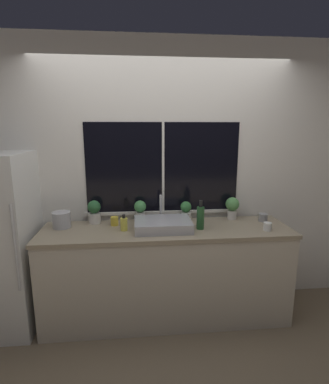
% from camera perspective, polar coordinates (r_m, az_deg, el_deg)
% --- Properties ---
extents(ground_plane, '(14.00, 14.00, 0.00)m').
position_cam_1_polar(ground_plane, '(3.01, 0.99, -25.62)').
color(ground_plane, brown).
extents(wall_back, '(8.00, 0.09, 2.70)m').
position_cam_1_polar(wall_back, '(3.08, -0.33, 2.94)').
color(wall_back, silver).
rests_on(wall_back, ground_plane).
extents(wall_right, '(0.06, 7.00, 2.70)m').
position_cam_1_polar(wall_right, '(4.63, 27.34, 4.71)').
color(wall_right, silver).
rests_on(wall_right, ground_plane).
extents(counter, '(2.34, 0.62, 0.92)m').
position_cam_1_polar(counter, '(3.01, 0.36, -15.20)').
color(counter, beige).
rests_on(counter, ground_plane).
extents(sink, '(0.52, 0.43, 0.28)m').
position_cam_1_polar(sink, '(2.80, -0.34, -6.18)').
color(sink, '#ADADB2').
rests_on(sink, counter).
extents(potted_plant_far_left, '(0.13, 0.13, 0.23)m').
position_cam_1_polar(potted_plant_far_left, '(3.03, -13.23, -3.63)').
color(potted_plant_far_left, silver).
rests_on(potted_plant_far_left, counter).
extents(potted_plant_center_left, '(0.12, 0.12, 0.22)m').
position_cam_1_polar(potted_plant_center_left, '(3.00, -4.66, -3.44)').
color(potted_plant_center_left, silver).
rests_on(potted_plant_center_left, counter).
extents(potted_plant_center_right, '(0.11, 0.11, 0.20)m').
position_cam_1_polar(potted_plant_center_right, '(3.05, 4.09, -3.64)').
color(potted_plant_center_right, silver).
rests_on(potted_plant_center_right, counter).
extents(potted_plant_far_right, '(0.14, 0.14, 0.23)m').
position_cam_1_polar(potted_plant_far_right, '(3.15, 12.79, -2.70)').
color(potted_plant_far_right, silver).
rests_on(potted_plant_far_right, counter).
extents(soap_bottle, '(0.07, 0.07, 0.15)m').
position_cam_1_polar(soap_bottle, '(2.78, -7.73, -6.02)').
color(soap_bottle, '#DBD14C').
rests_on(soap_bottle, counter).
extents(bottle_tall, '(0.07, 0.07, 0.27)m').
position_cam_1_polar(bottle_tall, '(2.80, 6.86, -4.78)').
color(bottle_tall, '#235128').
rests_on(bottle_tall, counter).
extents(mug_yellow, '(0.08, 0.08, 0.08)m').
position_cam_1_polar(mug_yellow, '(2.94, -9.50, -5.49)').
color(mug_yellow, gold).
rests_on(mug_yellow, counter).
extents(mug_white, '(0.07, 0.07, 0.08)m').
position_cam_1_polar(mug_white, '(2.92, 19.03, -6.23)').
color(mug_white, white).
rests_on(mug_white, counter).
extents(mug_grey, '(0.09, 0.09, 0.08)m').
position_cam_1_polar(mug_grey, '(3.18, 18.24, -4.64)').
color(mug_grey, gray).
rests_on(mug_grey, counter).
extents(kettle, '(0.17, 0.17, 0.17)m').
position_cam_1_polar(kettle, '(2.99, -19.02, -4.91)').
color(kettle, '#B2B2B7').
rests_on(kettle, counter).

